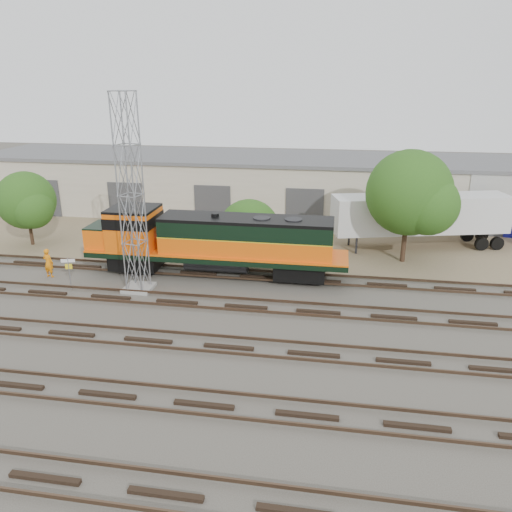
% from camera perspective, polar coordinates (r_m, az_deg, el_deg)
% --- Properties ---
extents(ground, '(140.00, 140.00, 0.00)m').
position_cam_1_polar(ground, '(26.61, -1.73, -7.31)').
color(ground, '#47423A').
rests_on(ground, ground).
extents(dirt_strip, '(80.00, 16.00, 0.02)m').
position_cam_1_polar(dirt_strip, '(40.39, 2.35, 2.23)').
color(dirt_strip, '#726047').
rests_on(dirt_strip, ground).
extents(tracks, '(80.00, 20.40, 0.28)m').
position_cam_1_polar(tracks, '(23.99, -3.13, -10.33)').
color(tracks, black).
rests_on(tracks, ground).
extents(warehouse, '(58.40, 10.40, 5.30)m').
position_cam_1_polar(warehouse, '(47.42, 3.66, 8.11)').
color(warehouse, beige).
rests_on(warehouse, ground).
extents(locomotive, '(16.76, 2.94, 4.03)m').
position_cam_1_polar(locomotive, '(31.79, -5.13, 1.71)').
color(locomotive, black).
rests_on(locomotive, tracks).
extents(signal_tower, '(1.69, 1.69, 11.45)m').
position_cam_1_polar(signal_tower, '(29.40, -14.05, 6.30)').
color(signal_tower, gray).
rests_on(signal_tower, ground).
extents(sign_post, '(0.80, 0.22, 1.99)m').
position_cam_1_polar(sign_post, '(31.76, -20.60, -1.29)').
color(sign_post, gray).
rests_on(sign_post, ground).
extents(worker, '(0.76, 0.57, 1.90)m').
position_cam_1_polar(worker, '(34.51, -22.65, -0.73)').
color(worker, orange).
rests_on(worker, ground).
extents(semi_trailer, '(13.21, 5.79, 3.99)m').
position_cam_1_polar(semi_trailer, '(39.12, 18.66, 4.44)').
color(semi_trailer, silver).
rests_on(semi_trailer, ground).
extents(tree_west, '(4.52, 4.31, 5.64)m').
position_cam_1_polar(tree_west, '(41.02, -24.65, 5.59)').
color(tree_west, '#382619').
rests_on(tree_west, ground).
extents(tree_mid, '(4.60, 4.38, 4.38)m').
position_cam_1_polar(tree_mid, '(35.24, -0.49, 2.73)').
color(tree_mid, '#382619').
rests_on(tree_mid, ground).
extents(tree_east, '(6.03, 5.74, 7.75)m').
position_cam_1_polar(tree_east, '(34.88, 17.60, 6.57)').
color(tree_east, '#382619').
rests_on(tree_east, ground).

